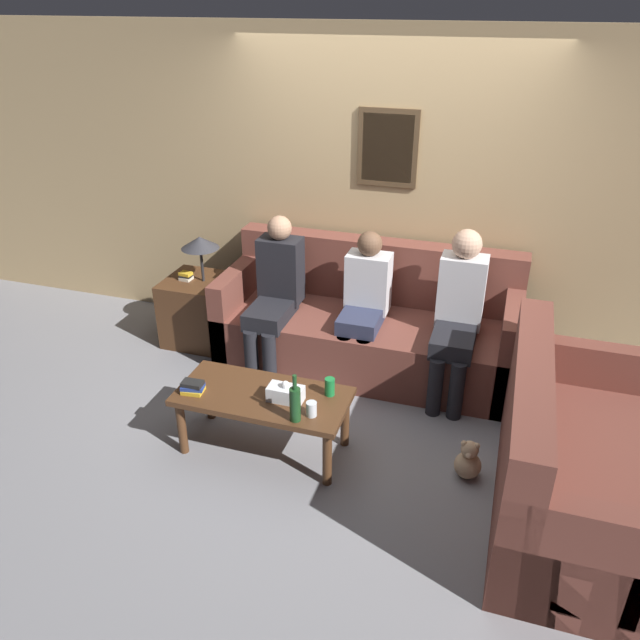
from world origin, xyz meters
TOP-DOWN VIEW (x-y plane):
  - ground_plane at (0.00, 0.00)m, footprint 16.00×16.00m
  - wall_back at (0.00, 1.03)m, footprint 9.00×0.08m
  - couch_main at (0.00, 0.55)m, footprint 2.38×0.92m
  - couch_side at (1.54, -0.77)m, footprint 0.92×1.69m
  - coffee_table at (-0.39, -0.76)m, footprint 1.14×0.53m
  - side_table_with_lamp at (-1.51, 0.48)m, footprint 0.55×0.55m
  - wine_bottle at (-0.09, -0.95)m, footprint 0.07×0.07m
  - drinking_glass at (-0.01, -0.88)m, footprint 0.07×0.07m
  - book_stack at (-0.84, -0.87)m, footprint 0.16×0.12m
  - soda_can at (0.03, -0.63)m, footprint 0.07×0.07m
  - tissue_box at (-0.22, -0.78)m, footprint 0.23×0.12m
  - person_left at (-0.72, 0.33)m, footprint 0.34×0.66m
  - person_middle at (-0.01, 0.40)m, footprint 0.34×0.58m
  - person_right at (0.72, 0.36)m, footprint 0.34×0.66m
  - teddy_bear at (0.96, -0.62)m, footprint 0.17×0.17m

SIDE VIEW (x-z plane):
  - ground_plane at x=0.00m, z-range 0.00..0.00m
  - teddy_bear at x=0.96m, z-range -0.02..0.25m
  - side_table_with_lamp at x=-1.51m, z-range -0.16..0.82m
  - couch_main at x=0.00m, z-range -0.16..0.83m
  - couch_side at x=1.54m, z-range -0.16..0.83m
  - coffee_table at x=-0.39m, z-range 0.16..0.60m
  - book_stack at x=-0.84m, z-range 0.44..0.52m
  - drinking_glass at x=-0.01m, z-range 0.44..0.54m
  - tissue_box at x=-0.22m, z-range 0.42..0.57m
  - soda_can at x=0.03m, z-range 0.44..0.57m
  - wine_bottle at x=-0.09m, z-range 0.40..0.73m
  - person_middle at x=-0.01m, z-range 0.06..1.23m
  - person_left at x=-0.72m, z-range 0.05..1.29m
  - person_right at x=0.72m, z-range 0.05..1.33m
  - wall_back at x=0.00m, z-range 0.00..2.60m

